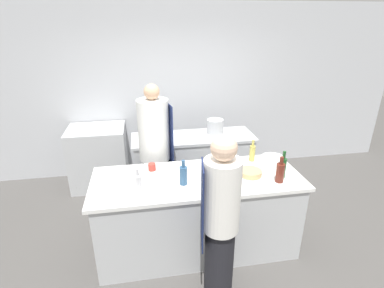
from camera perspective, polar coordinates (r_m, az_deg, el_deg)
The scene contains 17 objects.
ground_plane at distance 3.82m, azimuth 0.96°, elevation -18.70°, with size 16.00×16.00×0.00m, color #4C4947.
wall_back at distance 5.10m, azimuth -3.50°, elevation 9.87°, with size 8.00×0.06×2.80m.
prep_counter at distance 3.53m, azimuth 1.01°, elevation -12.98°, with size 2.28×0.88×0.93m.
pass_counter at distance 4.60m, azimuth 0.24°, elevation -3.91°, with size 1.80×0.63×0.93m.
oven_range at distance 5.03m, azimuth -17.29°, elevation -2.37°, with size 0.87×0.70×0.97m.
chef_at_prep_near at distance 2.78m, azimuth 5.42°, elevation -14.42°, with size 0.36×0.34×1.68m.
chef_at_stove at distance 3.94m, azimuth -7.04°, elevation -1.75°, with size 0.43×0.41×1.81m.
bottle_olive_oil at distance 3.27m, azimuth 16.44°, elevation -5.14°, with size 0.09×0.09×0.29m.
bottle_vinegar at distance 2.98m, azimuth -10.21°, elevation -7.50°, with size 0.07×0.07×0.28m.
bottle_wine at distance 3.37m, azimuth 16.88°, elevation -4.24°, with size 0.07×0.07×0.31m.
bottle_cooking_oil at distance 3.68m, azimuth 11.41°, elevation -1.63°, with size 0.07×0.07×0.27m.
bottle_sauce at distance 3.10m, azimuth -1.65°, elevation -5.89°, with size 0.08×0.08×0.27m.
bowl_mixing_large at distance 3.37m, azimuth 11.09°, elevation -5.40°, with size 0.24×0.24×0.06m.
bowl_prep_small at distance 3.71m, azimuth 15.11°, elevation -2.90°, with size 0.27×0.27×0.08m.
cup at distance 3.44m, azimuth -7.64°, elevation -4.36°, with size 0.09×0.09×0.08m.
cutting_board at distance 3.35m, azimuth 5.29°, elevation -5.68°, with size 0.40×0.19×0.01m.
stockpot at distance 4.52m, azimuth 4.42°, elevation 3.38°, with size 0.25×0.25×0.21m.
Camera 1 is at (-0.55, -2.82, 2.52)m, focal length 28.00 mm.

